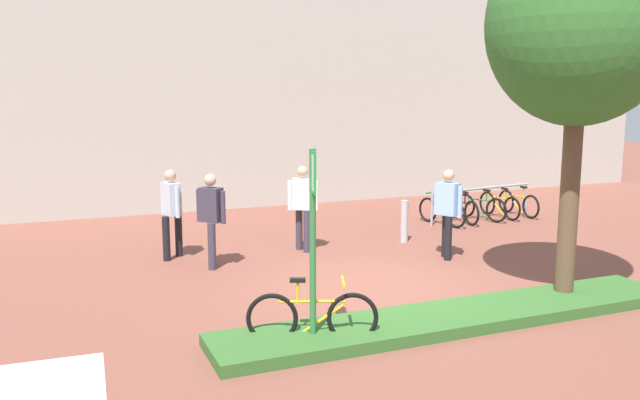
# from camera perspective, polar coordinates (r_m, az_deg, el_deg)

# --- Properties ---
(ground_plane) EXTENTS (60.00, 60.00, 0.00)m
(ground_plane) POSITION_cam_1_polar(r_m,az_deg,el_deg) (10.79, 5.10, -7.68)
(ground_plane) COLOR brown
(building_facade) EXTENTS (28.00, 1.20, 10.00)m
(building_facade) POSITION_cam_1_polar(r_m,az_deg,el_deg) (18.60, -7.68, 14.96)
(building_facade) COLOR #B2ADA3
(building_facade) RESTS_ON ground
(planter_strip) EXTENTS (7.00, 1.10, 0.16)m
(planter_strip) POSITION_cam_1_polar(r_m,az_deg,el_deg) (9.41, 11.95, -9.93)
(planter_strip) COLOR #336028
(planter_strip) RESTS_ON ground
(tree_sidewalk) EXTENTS (2.68, 2.68, 5.61)m
(tree_sidewalk) POSITION_cam_1_polar(r_m,az_deg,el_deg) (10.39, 21.70, 13.95)
(tree_sidewalk) COLOR brown
(tree_sidewalk) RESTS_ON ground
(parking_sign_post) EXTENTS (0.11, 0.36, 2.48)m
(parking_sign_post) POSITION_cam_1_polar(r_m,az_deg,el_deg) (8.00, -0.64, -1.69)
(parking_sign_post) COLOR #2D7238
(parking_sign_post) RESTS_ON ground
(bike_at_sign) EXTENTS (1.59, 0.67, 0.86)m
(bike_at_sign) POSITION_cam_1_polar(r_m,az_deg,el_deg) (8.41, -0.65, -10.12)
(bike_at_sign) COLOR black
(bike_at_sign) RESTS_ON ground
(bike_rack_cluster) EXTENTS (3.18, 1.81, 0.83)m
(bike_rack_cluster) POSITION_cam_1_polar(r_m,az_deg,el_deg) (16.83, 13.82, -0.53)
(bike_rack_cluster) COLOR #99999E
(bike_rack_cluster) RESTS_ON ground
(bollard_steel) EXTENTS (0.16, 0.16, 0.90)m
(bollard_steel) POSITION_cam_1_polar(r_m,az_deg,el_deg) (14.02, 7.35, -1.85)
(bollard_steel) COLOR #ADADB2
(bollard_steel) RESTS_ON ground
(person_shirt_blue) EXTENTS (0.39, 0.56, 1.72)m
(person_shirt_blue) POSITION_cam_1_polar(r_m,az_deg,el_deg) (12.68, 11.05, -0.69)
(person_shirt_blue) COLOR black
(person_shirt_blue) RESTS_ON ground
(person_casual_tan) EXTENTS (0.55, 0.42, 1.72)m
(person_casual_tan) POSITION_cam_1_polar(r_m,az_deg,el_deg) (13.05, -1.50, -0.23)
(person_casual_tan) COLOR #383342
(person_casual_tan) RESTS_ON ground
(person_suited_dark) EXTENTS (0.45, 0.48, 1.72)m
(person_suited_dark) POSITION_cam_1_polar(r_m,az_deg,el_deg) (11.96, -9.46, -1.24)
(person_suited_dark) COLOR #383342
(person_suited_dark) RESTS_ON ground
(person_shirt_white) EXTENTS (0.42, 0.59, 1.72)m
(person_shirt_white) POSITION_cam_1_polar(r_m,az_deg,el_deg) (12.76, -12.80, -0.68)
(person_shirt_white) COLOR black
(person_shirt_white) RESTS_ON ground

